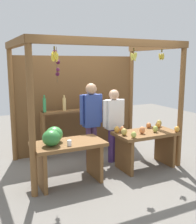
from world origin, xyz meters
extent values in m
plane|color=slate|center=(0.00, 0.00, 0.00)|extent=(12.00, 12.00, 0.00)
cylinder|color=brown|center=(-1.42, -0.87, 1.19)|extent=(0.10, 0.10, 2.39)
cylinder|color=brown|center=(1.42, -0.87, 1.19)|extent=(0.10, 0.10, 2.39)
cylinder|color=brown|center=(-1.42, 0.87, 1.19)|extent=(0.10, 0.10, 2.39)
cylinder|color=brown|center=(1.42, 0.87, 1.19)|extent=(0.10, 0.10, 2.39)
cube|color=brown|center=(0.00, -0.87, 2.33)|extent=(2.94, 0.12, 0.12)
cube|color=brown|center=(-1.42, 0.00, 2.33)|extent=(0.12, 1.84, 0.12)
cube|color=brown|center=(1.42, 0.00, 2.33)|extent=(0.12, 1.84, 0.12)
cube|color=brown|center=(0.00, 0.89, 1.07)|extent=(2.84, 0.04, 2.15)
cylinder|color=brown|center=(0.35, -0.82, 2.22)|extent=(0.02, 0.02, 0.06)
ellipsoid|color=#D1CC4C|center=(0.39, -0.82, 2.12)|extent=(0.04, 0.07, 0.13)
ellipsoid|color=#D1CC4C|center=(0.37, -0.80, 2.10)|extent=(0.07, 0.07, 0.14)
ellipsoid|color=#D1CC4C|center=(0.34, -0.79, 2.10)|extent=(0.06, 0.05, 0.13)
ellipsoid|color=#D1CC4C|center=(0.32, -0.82, 2.11)|extent=(0.04, 0.08, 0.13)
ellipsoid|color=#D1CC4C|center=(0.34, -0.85, 2.09)|extent=(0.08, 0.05, 0.14)
ellipsoid|color=#D1CC4C|center=(0.37, -0.84, 2.12)|extent=(0.06, 0.05, 0.13)
cylinder|color=brown|center=(-0.99, -0.70, 2.22)|extent=(0.02, 0.02, 0.06)
ellipsoid|color=yellow|center=(-0.95, -0.70, 2.08)|extent=(0.04, 0.08, 0.14)
ellipsoid|color=yellow|center=(-0.97, -0.67, 2.08)|extent=(0.08, 0.07, 0.15)
ellipsoid|color=yellow|center=(-1.00, -0.68, 2.09)|extent=(0.09, 0.05, 0.14)
ellipsoid|color=yellow|center=(-1.02, -0.69, 2.10)|extent=(0.06, 0.08, 0.15)
ellipsoid|color=yellow|center=(-1.03, -0.71, 2.09)|extent=(0.05, 0.07, 0.15)
ellipsoid|color=yellow|center=(-1.00, -0.74, 2.11)|extent=(0.09, 0.05, 0.14)
ellipsoid|color=yellow|center=(-0.97, -0.73, 2.11)|extent=(0.05, 0.05, 0.15)
cylinder|color=brown|center=(0.99, -0.76, 2.22)|extent=(0.02, 0.02, 0.06)
ellipsoid|color=gold|center=(1.03, -0.76, 2.10)|extent=(0.04, 0.05, 0.11)
ellipsoid|color=gold|center=(1.02, -0.73, 2.11)|extent=(0.06, 0.05, 0.12)
ellipsoid|color=gold|center=(0.98, -0.74, 2.10)|extent=(0.07, 0.06, 0.12)
ellipsoid|color=gold|center=(0.95, -0.76, 2.12)|extent=(0.04, 0.07, 0.12)
ellipsoid|color=gold|center=(0.98, -0.78, 2.11)|extent=(0.06, 0.05, 0.12)
ellipsoid|color=gold|center=(1.01, -0.79, 2.12)|extent=(0.06, 0.05, 0.12)
cylinder|color=#4C422D|center=(-0.93, -0.60, 1.97)|extent=(0.01, 0.01, 0.55)
sphere|color=#47142D|center=(-0.96, -0.61, 2.17)|extent=(0.07, 0.07, 0.07)
sphere|color=#601E42|center=(-0.94, -0.58, 2.11)|extent=(0.07, 0.07, 0.07)
sphere|color=#47142D|center=(-0.91, -0.60, 2.03)|extent=(0.06, 0.06, 0.06)
sphere|color=#47142D|center=(-0.91, -0.62, 2.01)|extent=(0.06, 0.06, 0.06)
sphere|color=#601E42|center=(-0.92, -0.61, 1.90)|extent=(0.06, 0.06, 0.06)
sphere|color=#47142D|center=(-0.93, -0.63, 1.83)|extent=(0.06, 0.06, 0.06)
cube|color=brown|center=(-0.78, -0.65, 0.68)|extent=(1.19, 0.64, 0.06)
cube|color=brown|center=(-1.26, -0.65, 0.32)|extent=(0.06, 0.58, 0.65)
cube|color=brown|center=(-0.30, -0.65, 0.32)|extent=(0.06, 0.58, 0.65)
ellipsoid|color=#38843D|center=(-0.98, -0.53, 0.84)|extent=(0.31, 0.31, 0.26)
ellipsoid|color=#2D7533|center=(-1.09, -0.72, 0.84)|extent=(0.41, 0.41, 0.26)
cylinder|color=white|center=(-0.83, -0.83, 0.75)|extent=(0.07, 0.07, 0.09)
cube|color=brown|center=(0.78, -0.65, 0.68)|extent=(1.19, 0.64, 0.06)
cube|color=brown|center=(0.30, -0.65, 0.32)|extent=(0.06, 0.58, 0.65)
cube|color=brown|center=(1.26, -0.65, 0.32)|extent=(0.06, 0.58, 0.65)
ellipsoid|color=#E07F47|center=(0.63, -0.74, 0.77)|extent=(0.15, 0.15, 0.14)
ellipsoid|color=gold|center=(1.19, -0.49, 0.76)|extent=(0.12, 0.12, 0.11)
ellipsoid|color=#CC7038|center=(1.01, -0.43, 0.76)|extent=(0.11, 0.11, 0.11)
ellipsoid|color=gold|center=(0.25, -0.46, 0.77)|extent=(0.11, 0.11, 0.12)
ellipsoid|color=#B79E47|center=(0.27, -0.70, 0.77)|extent=(0.12, 0.12, 0.13)
ellipsoid|color=#E07F47|center=(0.34, -0.50, 0.77)|extent=(0.11, 0.11, 0.13)
ellipsoid|color=#B79E47|center=(1.28, -0.42, 0.78)|extent=(0.15, 0.15, 0.14)
ellipsoid|color=#A8B24C|center=(0.92, -0.76, 0.77)|extent=(0.12, 0.12, 0.13)
ellipsoid|color=gold|center=(1.30, -0.92, 0.76)|extent=(0.14, 0.14, 0.11)
ellipsoid|color=#A8B24C|center=(0.34, -0.91, 0.76)|extent=(0.12, 0.12, 0.11)
cube|color=brown|center=(-0.87, 0.65, 0.50)|extent=(0.05, 0.20, 1.00)
cube|color=brown|center=(0.97, 0.65, 0.50)|extent=(0.05, 0.20, 1.00)
cube|color=brown|center=(0.05, 0.65, 0.98)|extent=(1.84, 0.22, 0.04)
cylinder|color=#338C4C|center=(-0.81, 0.65, 1.15)|extent=(0.07, 0.07, 0.29)
cylinder|color=#338C4C|center=(-0.81, 0.65, 1.32)|extent=(0.03, 0.03, 0.06)
cylinder|color=#D8B266|center=(-0.39, 0.65, 1.14)|extent=(0.07, 0.07, 0.27)
cylinder|color=#D8B266|center=(-0.39, 0.65, 1.30)|extent=(0.03, 0.03, 0.06)
cylinder|color=#D8B266|center=(0.05, 0.65, 1.12)|extent=(0.07, 0.07, 0.24)
cylinder|color=#D8B266|center=(0.05, 0.65, 1.27)|extent=(0.03, 0.03, 0.06)
cylinder|color=gold|center=(0.48, 0.65, 1.12)|extent=(0.06, 0.06, 0.24)
cylinder|color=gold|center=(0.48, 0.65, 1.27)|extent=(0.03, 0.03, 0.06)
cylinder|color=#994C1E|center=(0.90, 0.65, 1.13)|extent=(0.06, 0.06, 0.26)
cylinder|color=#994C1E|center=(0.90, 0.65, 1.29)|extent=(0.03, 0.03, 0.06)
cylinder|color=#4F3358|center=(-0.11, 0.02, 0.38)|extent=(0.11, 0.11, 0.76)
cylinder|color=#4F3358|center=(0.01, 0.02, 0.38)|extent=(0.11, 0.11, 0.76)
cube|color=#2D428C|center=(-0.05, 0.02, 1.07)|extent=(0.32, 0.19, 0.64)
cylinder|color=#2D428C|center=(-0.25, 0.02, 1.11)|extent=(0.08, 0.08, 0.57)
cylinder|color=#2D428C|center=(0.15, 0.02, 1.11)|extent=(0.08, 0.08, 0.57)
sphere|color=tan|center=(-0.05, 0.02, 1.50)|extent=(0.22, 0.22, 0.22)
cylinder|color=#492D6D|center=(0.32, -0.12, 0.35)|extent=(0.11, 0.11, 0.70)
cylinder|color=#492D6D|center=(0.44, -0.12, 0.35)|extent=(0.11, 0.11, 0.70)
cube|color=white|center=(0.38, -0.12, 0.99)|extent=(0.32, 0.19, 0.59)
cylinder|color=white|center=(0.18, -0.12, 1.02)|extent=(0.08, 0.08, 0.53)
cylinder|color=white|center=(0.58, -0.12, 1.02)|extent=(0.08, 0.08, 0.53)
sphere|color=tan|center=(0.38, -0.12, 1.38)|extent=(0.20, 0.20, 0.20)
camera|label=1|loc=(-2.25, -4.75, 2.01)|focal=43.52mm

